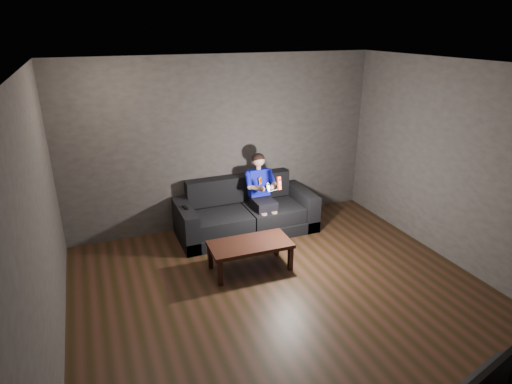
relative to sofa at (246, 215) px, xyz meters
name	(u,v)px	position (x,y,z in m)	size (l,w,h in m)	color
floor	(293,305)	(-0.17, -2.04, -0.27)	(5.00, 5.00, 0.00)	black
back_wall	(225,143)	(-0.17, 0.46, 1.08)	(5.00, 0.04, 2.70)	#342E2C
front_wall	(501,356)	(-0.17, -4.54, 1.08)	(5.00, 0.04, 2.70)	#342E2C
left_wall	(39,241)	(-2.67, -2.04, 1.08)	(0.04, 5.00, 2.70)	#342E2C
right_wall	(473,171)	(2.33, -2.04, 1.08)	(0.04, 5.00, 2.70)	#342E2C
ceiling	(302,68)	(-0.17, -2.04, 2.43)	(5.00, 5.00, 0.02)	white
sofa	(246,215)	(0.00, 0.00, 0.00)	(2.15, 0.93, 0.83)	black
child	(261,188)	(0.25, -0.05, 0.46)	(0.48, 0.59, 1.18)	black
wii_remote_red	(279,183)	(0.34, -0.51, 0.67)	(0.05, 0.08, 0.20)	#ED3C1E
nunchuk_white	(268,187)	(0.16, -0.50, 0.63)	(0.08, 0.10, 0.15)	white
wii_remote_black	(185,207)	(-0.97, -0.08, 0.33)	(0.05, 0.15, 0.03)	black
coffee_table	(250,246)	(-0.35, -1.09, 0.07)	(1.10, 0.57, 0.39)	black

